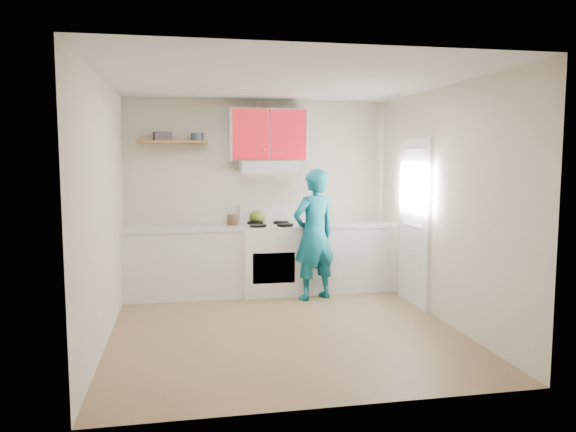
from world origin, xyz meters
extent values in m
plane|color=brown|center=(0.00, 0.00, 0.00)|extent=(3.80, 3.80, 0.00)
cube|color=white|center=(0.00, 0.00, 2.60)|extent=(3.60, 3.80, 0.04)
cube|color=beige|center=(0.00, 1.90, 1.30)|extent=(3.60, 0.04, 2.60)
cube|color=beige|center=(0.00, -1.90, 1.30)|extent=(3.60, 0.04, 2.60)
cube|color=beige|center=(-1.80, 0.00, 1.30)|extent=(0.04, 3.80, 2.60)
cube|color=beige|center=(1.80, 0.00, 1.30)|extent=(0.04, 3.80, 2.60)
cube|color=white|center=(1.78, 0.70, 1.02)|extent=(0.05, 0.85, 2.05)
cube|color=white|center=(1.75, 0.70, 1.45)|extent=(0.01, 0.55, 0.95)
cube|color=silver|center=(-1.04, 1.60, 0.45)|extent=(1.52, 0.60, 0.90)
cube|color=silver|center=(1.14, 1.60, 0.45)|extent=(1.32, 0.60, 0.90)
cube|color=white|center=(0.10, 1.57, 0.46)|extent=(0.76, 0.65, 0.92)
cube|color=silver|center=(0.10, 1.68, 1.70)|extent=(0.76, 0.44, 0.15)
cube|color=red|center=(0.10, 1.73, 2.12)|extent=(1.02, 0.33, 0.70)
cube|color=brown|center=(-1.15, 1.75, 2.02)|extent=(0.90, 0.30, 0.04)
cube|color=#393238|center=(-1.28, 1.71, 2.09)|extent=(0.25, 0.20, 0.11)
cylinder|color=#333D4C|center=(-0.83, 1.72, 2.09)|extent=(0.20, 0.20, 0.10)
ellipsoid|color=#516F1F|center=(-0.04, 1.79, 1.01)|extent=(0.27, 0.27, 0.19)
cylinder|color=#4F3822|center=(-0.40, 1.65, 0.98)|extent=(0.15, 0.15, 0.16)
cube|color=olive|center=(1.07, 1.61, 0.91)|extent=(0.39, 0.34, 0.02)
cube|color=red|center=(1.63, 1.50, 0.90)|extent=(0.36, 0.31, 0.01)
imported|color=#0C5B6D|center=(0.60, 1.14, 0.84)|extent=(0.71, 0.60, 1.68)
camera|label=1|loc=(-1.03, -5.63, 1.83)|focal=34.31mm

